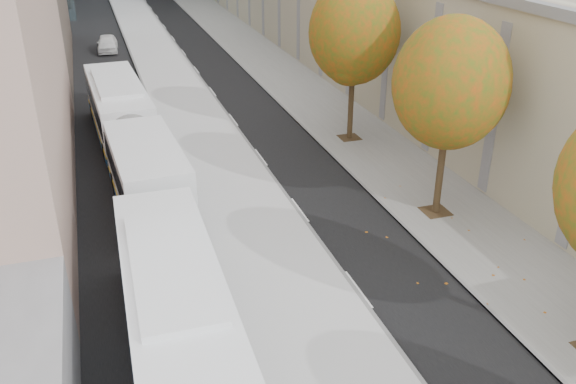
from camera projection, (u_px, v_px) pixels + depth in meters
name	position (u px, v px, depth m)	size (l,w,h in m)	color
bus_platform	(198.00, 128.00, 34.16)	(4.25, 150.00, 0.15)	silver
sidewalk	(331.00, 115.00, 36.39)	(4.75, 150.00, 0.08)	gray
tree_d	(451.00, 84.00, 22.75)	(4.40, 4.40, 7.60)	black
tree_e	(354.00, 32.00, 30.36)	(4.60, 4.60, 7.92)	black
bus_far	(129.00, 132.00, 29.21)	(3.51, 17.69, 2.93)	white
distant_car	(107.00, 43.00, 51.13)	(1.60, 3.97, 1.35)	white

